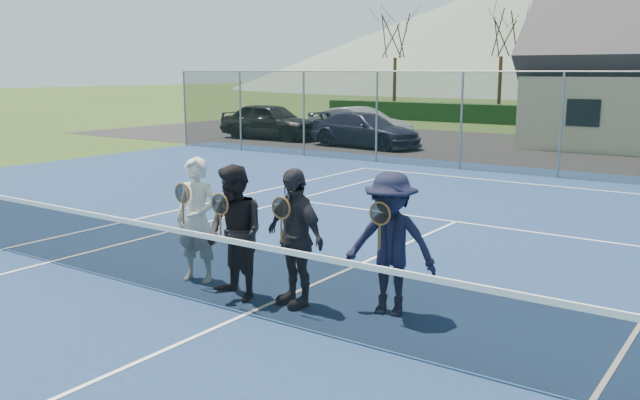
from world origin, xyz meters
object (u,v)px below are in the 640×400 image
object	(u,v)px
car_a	(271,121)
player_d	(390,244)
tennis_net	(247,274)
player_c	(294,237)
car_b	(360,125)
player_a	(197,220)
car_c	(365,130)
player_b	(235,233)

from	to	relation	value
car_a	player_d	xyz separation A→B (m)	(15.25, -16.53, 0.11)
tennis_net	player_c	bearing A→B (deg)	67.35
car_b	player_d	size ratio (longest dim) A/B	2.54
tennis_net	car_a	bearing A→B (deg)	128.17
player_c	player_a	bearing A→B (deg)	179.18
car_c	player_a	bearing A→B (deg)	-151.18
player_c	car_a	bearing A→B (deg)	129.73
car_b	player_c	bearing A→B (deg)	-145.48
tennis_net	player_a	size ratio (longest dim) A/B	6.49
car_a	car_c	size ratio (longest dim) A/B	1.00
player_c	player_b	bearing A→B (deg)	-161.96
car_a	car_c	world-z (taller)	car_a
car_a	car_b	xyz separation A→B (m)	(4.21, 0.75, -0.06)
car_c	car_b	bearing A→B (deg)	45.33
tennis_net	player_c	size ratio (longest dim) A/B	6.49
car_b	player_c	world-z (taller)	player_c
player_a	player_b	size ratio (longest dim) A/B	1.00
car_b	tennis_net	distance (m)	20.69
car_a	player_b	distance (m)	21.73
tennis_net	player_d	size ratio (longest dim) A/B	6.49
car_c	player_a	xyz separation A→B (m)	(7.12, -16.48, 0.23)
player_b	player_d	world-z (taller)	same
player_d	car_b	bearing A→B (deg)	122.57
car_a	player_b	world-z (taller)	player_b
player_b	car_a	bearing A→B (deg)	127.70
car_b	player_d	distance (m)	20.51
car_c	tennis_net	size ratio (longest dim) A/B	0.41
tennis_net	player_a	xyz separation A→B (m)	(-1.49, 0.66, 0.38)
car_c	player_a	distance (m)	17.95
player_d	car_c	bearing A→B (deg)	121.98
tennis_net	player_b	distance (m)	0.75
car_b	car_c	distance (m)	1.54
car_a	player_a	world-z (taller)	player_a
player_a	player_b	bearing A→B (deg)	-16.18
car_c	tennis_net	world-z (taller)	car_c
tennis_net	player_b	bearing A→B (deg)	144.00
car_a	car_b	world-z (taller)	car_a
player_a	player_d	size ratio (longest dim) A/B	1.00
player_b	player_d	bearing A→B (deg)	18.67
car_a	player_d	world-z (taller)	player_d
car_c	player_c	size ratio (longest dim) A/B	2.64
car_a	player_c	bearing A→B (deg)	-142.73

